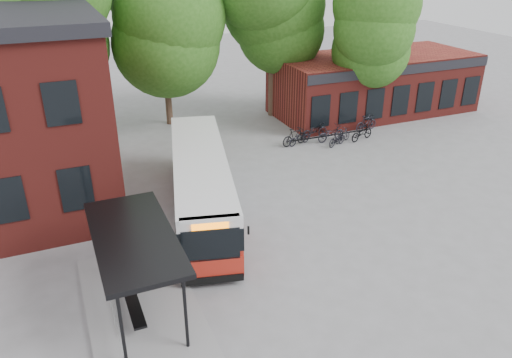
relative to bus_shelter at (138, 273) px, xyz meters
name	(u,v)px	position (x,y,z in m)	size (l,w,h in m)	color
ground	(255,262)	(4.50, 1.00, -1.45)	(100.00, 100.00, 0.00)	slate
shop_row	(374,84)	(19.50, 15.00, 0.55)	(14.00, 6.20, 4.00)	maroon
bus_shelter	(138,273)	(0.00, 0.00, 0.00)	(3.60, 7.00, 2.90)	black
bike_rail	(331,138)	(13.78, 11.00, -1.26)	(5.20, 0.10, 0.38)	black
tree_0	(44,51)	(-1.50, 17.00, 4.05)	(7.92, 7.92, 11.00)	#275717
tree_1	(164,44)	(5.50, 18.00, 3.75)	(7.92, 7.92, 10.40)	#275717
tree_2	(272,35)	(12.50, 17.00, 4.05)	(7.92, 7.92, 11.00)	#275717
tree_3	(370,53)	(17.50, 13.00, 3.19)	(7.04, 7.04, 9.28)	#275717
city_bus	(201,185)	(3.78, 5.40, -0.06)	(2.33, 10.93, 2.78)	#AA2216
bicycle_0	(299,138)	(11.66, 11.18, -1.02)	(0.56, 1.62, 0.85)	black
bicycle_1	(295,137)	(11.36, 11.18, -0.91)	(0.51, 1.79, 1.08)	black
bicycle_2	(315,130)	(13.04, 11.79, -0.96)	(0.65, 1.87, 0.98)	black
bicycle_3	(337,139)	(13.62, 10.10, -1.00)	(0.43, 1.51, 0.91)	black
bicycle_4	(331,133)	(13.70, 10.94, -0.96)	(0.65, 1.87, 0.98)	#23232C
bicycle_5	(343,135)	(14.26, 10.50, -1.01)	(0.42, 1.47, 0.88)	#25252D
bicycle_6	(362,133)	(15.52, 10.35, -0.98)	(0.63, 1.81, 0.95)	black
bicycle_7	(366,123)	(16.73, 11.64, -0.92)	(0.50, 1.76, 1.06)	black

